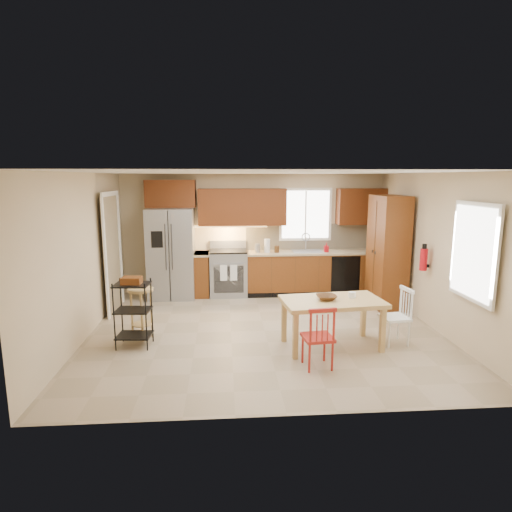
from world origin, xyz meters
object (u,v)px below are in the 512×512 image
object	(u,v)px
table_bowl	(326,300)
table_jar	(352,296)
soap_bottle	(326,247)
bar_stool	(142,313)
refrigerator	(171,253)
utility_cart	(133,314)
chair_white	(395,316)
pantry	(387,252)
dining_table	(332,324)
fire_extinguisher	(424,260)
chair_red	(318,336)
range_stove	(228,273)

from	to	relation	value
table_bowl	table_jar	bearing A→B (deg)	12.53
soap_bottle	bar_stool	xyz separation A→B (m)	(-3.37, -2.26, -0.60)
refrigerator	utility_cart	xyz separation A→B (m)	(-0.25, -2.61, -0.42)
chair_white	table_bowl	bearing A→B (deg)	86.77
refrigerator	chair_white	world-z (taller)	refrigerator
pantry	dining_table	bearing A→B (deg)	-128.53
fire_extinguisher	table_bowl	xyz separation A→B (m)	(-1.81, -0.87, -0.40)
chair_red	table_jar	size ratio (longest dim) A/B	7.57
refrigerator	utility_cart	size ratio (longest dim) A/B	1.86
chair_white	table_bowl	size ratio (longest dim) A/B	2.90
fire_extinguisher	chair_red	bearing A→B (deg)	-143.86
fire_extinguisher	dining_table	world-z (taller)	fire_extinguisher
bar_stool	utility_cart	size ratio (longest dim) A/B	0.80
chair_white	bar_stool	bearing A→B (deg)	76.40
pantry	fire_extinguisher	size ratio (longest dim) A/B	5.83
soap_bottle	pantry	xyz separation A→B (m)	(0.95, -0.90, 0.05)
soap_bottle	table_bowl	xyz separation A→B (m)	(-0.66, -2.82, -0.30)
refrigerator	pantry	xyz separation A→B (m)	(4.13, -0.93, 0.14)
chair_red	table_bowl	bearing A→B (deg)	62.11
refrigerator	chair_red	distance (m)	4.18
fire_extinguisher	dining_table	distance (m)	2.07
refrigerator	soap_bottle	bearing A→B (deg)	-0.45
refrigerator	table_jar	bearing A→B (deg)	-43.35
range_stove	fire_extinguisher	size ratio (longest dim) A/B	2.56
range_stove	chair_white	xyz separation A→B (m)	(2.40, -2.85, -0.04)
refrigerator	bar_stool	size ratio (longest dim) A/B	2.33
table_bowl	dining_table	bearing A→B (deg)	0.00
pantry	table_bowl	distance (m)	2.53
soap_bottle	range_stove	bearing A→B (deg)	177.60
refrigerator	table_bowl	world-z (taller)	refrigerator
range_stove	pantry	distance (m)	3.19
soap_bottle	table_jar	bearing A→B (deg)	-95.54
chair_white	soap_bottle	bearing A→B (deg)	1.73
pantry	utility_cart	distance (m)	4.72
refrigerator	chair_white	xyz separation A→B (m)	(3.55, -2.79, -0.49)
refrigerator	pantry	world-z (taller)	pantry
table_jar	utility_cart	distance (m)	3.18
fire_extinguisher	bar_stool	size ratio (longest dim) A/B	0.46
pantry	table_bowl	xyz separation A→B (m)	(-1.61, -1.92, -0.35)
utility_cart	pantry	bearing A→B (deg)	25.49
table_bowl	bar_stool	bearing A→B (deg)	168.50
pantry	dining_table	xyz separation A→B (m)	(-1.53, -1.92, -0.70)
table_bowl	chair_red	bearing A→B (deg)	-111.90
range_stove	utility_cart	distance (m)	3.01
dining_table	fire_extinguisher	bearing A→B (deg)	20.66
bar_stool	chair_red	bearing A→B (deg)	-23.29
pantry	bar_stool	bearing A→B (deg)	-162.48
chair_white	bar_stool	xyz separation A→B (m)	(-3.75, 0.50, -0.03)
pantry	chair_red	bearing A→B (deg)	-126.16
refrigerator	utility_cart	distance (m)	2.65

